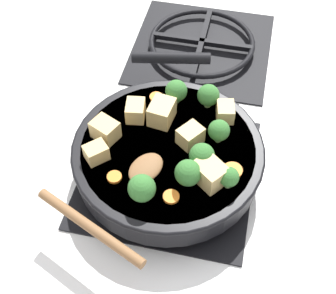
% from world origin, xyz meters
% --- Properties ---
extents(ground_plane, '(2.40, 2.40, 0.00)m').
position_xyz_m(ground_plane, '(0.00, 0.00, 0.00)').
color(ground_plane, white).
extents(front_burner_grate, '(0.31, 0.31, 0.03)m').
position_xyz_m(front_burner_grate, '(0.00, 0.00, 0.01)').
color(front_burner_grate, black).
rests_on(front_burner_grate, ground_plane).
extents(rear_burner_grate, '(0.31, 0.31, 0.03)m').
position_xyz_m(rear_burner_grate, '(0.00, 0.36, 0.01)').
color(rear_burner_grate, black).
rests_on(rear_burner_grate, ground_plane).
extents(skillet_pan, '(0.33, 0.43, 0.05)m').
position_xyz_m(skillet_pan, '(-0.00, 0.00, 0.06)').
color(skillet_pan, black).
rests_on(skillet_pan, front_burner_grate).
extents(wooden_spoon, '(0.19, 0.21, 0.02)m').
position_xyz_m(wooden_spoon, '(-0.05, -0.12, 0.08)').
color(wooden_spoon, brown).
rests_on(wooden_spoon, skillet_pan).
extents(tofu_cube_center_large, '(0.05, 0.05, 0.04)m').
position_xyz_m(tofu_cube_center_large, '(-0.02, 0.06, 0.10)').
color(tofu_cube_center_large, '#DBB770').
rests_on(tofu_cube_center_large, skillet_pan).
extents(tofu_cube_near_handle, '(0.04, 0.04, 0.03)m').
position_xyz_m(tofu_cube_near_handle, '(-0.07, 0.06, 0.09)').
color(tofu_cube_near_handle, '#DBB770').
rests_on(tofu_cube_near_handle, skillet_pan).
extents(tofu_cube_east_chunk, '(0.05, 0.05, 0.03)m').
position_xyz_m(tofu_cube_east_chunk, '(0.03, 0.02, 0.09)').
color(tofu_cube_east_chunk, '#DBB770').
rests_on(tofu_cube_east_chunk, skillet_pan).
extents(tofu_cube_west_chunk, '(0.06, 0.06, 0.04)m').
position_xyz_m(tofu_cube_west_chunk, '(0.08, -0.05, 0.10)').
color(tofu_cube_west_chunk, '#DBB770').
rests_on(tofu_cube_west_chunk, skillet_pan).
extents(tofu_cube_back_piece, '(0.05, 0.05, 0.03)m').
position_xyz_m(tofu_cube_back_piece, '(-0.11, -0.05, 0.09)').
color(tofu_cube_back_piece, '#DBB770').
rests_on(tofu_cube_back_piece, skillet_pan).
extents(tofu_cube_front_piece, '(0.05, 0.05, 0.03)m').
position_xyz_m(tofu_cube_front_piece, '(-0.11, -0.00, 0.09)').
color(tofu_cube_front_piece, '#DBB770').
rests_on(tofu_cube_front_piece, skillet_pan).
extents(tofu_cube_mid_small, '(0.04, 0.04, 0.03)m').
position_xyz_m(tofu_cube_mid_small, '(0.08, 0.09, 0.09)').
color(tofu_cube_mid_small, '#DBB770').
rests_on(tofu_cube_mid_small, skillet_pan).
extents(broccoli_floret_near_spoon, '(0.04, 0.04, 0.04)m').
position_xyz_m(broccoli_floret_near_spoon, '(0.08, 0.03, 0.10)').
color(broccoli_floret_near_spoon, '#709956').
rests_on(broccoli_floret_near_spoon, skillet_pan).
extents(broccoli_floret_center_top, '(0.04, 0.04, 0.05)m').
position_xyz_m(broccoli_floret_center_top, '(-0.02, -0.11, 0.11)').
color(broccoli_floret_center_top, '#709956').
rests_on(broccoli_floret_center_top, skillet_pan).
extents(broccoli_floret_east_rim, '(0.03, 0.03, 0.04)m').
position_xyz_m(broccoli_floret_east_rim, '(0.11, -0.06, 0.10)').
color(broccoli_floret_east_rim, '#709956').
rests_on(broccoli_floret_east_rim, skillet_pan).
extents(broccoli_floret_west_rim, '(0.04, 0.04, 0.05)m').
position_xyz_m(broccoli_floret_west_rim, '(-0.01, 0.11, 0.10)').
color(broccoli_floret_west_rim, '#709956').
rests_on(broccoli_floret_west_rim, skillet_pan).
extents(broccoli_floret_north_edge, '(0.04, 0.04, 0.05)m').
position_xyz_m(broccoli_floret_north_edge, '(0.05, 0.11, 0.10)').
color(broccoli_floret_north_edge, '#709956').
rests_on(broccoli_floret_north_edge, skillet_pan).
extents(broccoli_floret_south_cluster, '(0.04, 0.04, 0.05)m').
position_xyz_m(broccoli_floret_south_cluster, '(0.05, -0.07, 0.10)').
color(broccoli_floret_south_cluster, '#709956').
rests_on(broccoli_floret_south_cluster, skillet_pan).
extents(broccoli_floret_mid_floret, '(0.04, 0.04, 0.05)m').
position_xyz_m(broccoli_floret_mid_floret, '(0.06, -0.03, 0.10)').
color(broccoli_floret_mid_floret, '#709956').
rests_on(broccoli_floret_mid_floret, skillet_pan).
extents(carrot_slice_orange_thin, '(0.02, 0.02, 0.01)m').
position_xyz_m(carrot_slice_orange_thin, '(-0.05, 0.11, 0.08)').
color(carrot_slice_orange_thin, orange).
rests_on(carrot_slice_orange_thin, skillet_pan).
extents(carrot_slice_near_center, '(0.02, 0.02, 0.01)m').
position_xyz_m(carrot_slice_near_center, '(-0.07, -0.08, 0.08)').
color(carrot_slice_near_center, orange).
rests_on(carrot_slice_near_center, skillet_pan).
extents(carrot_slice_edge_slice, '(0.03, 0.03, 0.01)m').
position_xyz_m(carrot_slice_edge_slice, '(0.11, -0.03, 0.08)').
color(carrot_slice_edge_slice, orange).
rests_on(carrot_slice_edge_slice, skillet_pan).
extents(carrot_slice_under_broccoli, '(0.03, 0.03, 0.01)m').
position_xyz_m(carrot_slice_under_broccoli, '(0.03, -0.10, 0.08)').
color(carrot_slice_under_broccoli, orange).
rests_on(carrot_slice_under_broccoli, skillet_pan).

